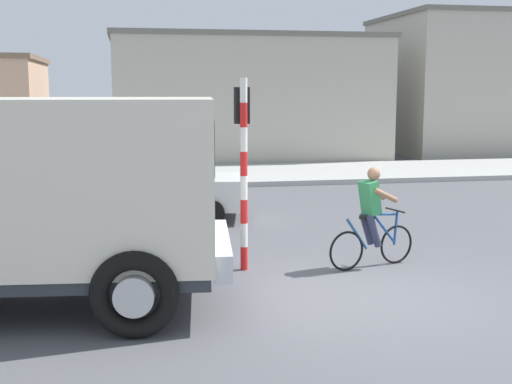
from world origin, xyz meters
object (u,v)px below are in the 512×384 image
truck_foreground (23,190)px  cyclist (372,218)px  car_red_near (158,185)px  pedestrian_near_kerb (196,173)px  traffic_light_pole (243,147)px

truck_foreground → cyclist: truck_foreground is taller
car_red_near → pedestrian_near_kerb: size_ratio=2.62×
traffic_light_pole → pedestrian_near_kerb: 6.63m
truck_foreground → traffic_light_pole: size_ratio=1.76×
truck_foreground → car_red_near: bearing=71.4°
car_red_near → traffic_light_pole: bearing=-75.5°
cyclist → traffic_light_pole: bearing=171.5°
traffic_light_pole → car_red_near: (-1.20, 4.67, -1.25)m
pedestrian_near_kerb → cyclist: bearing=-71.4°
cyclist → car_red_near: (-3.37, 4.99, -0.05)m
truck_foreground → traffic_light_pole: bearing=24.7°
truck_foreground → traffic_light_pole: traffic_light_pole is taller
cyclist → car_red_near: 6.02m
cyclist → pedestrian_near_kerb: (-2.30, 6.83, -0.02)m
car_red_near → pedestrian_near_kerb: 2.13m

